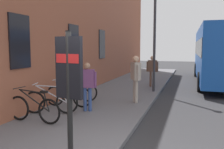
{
  "coord_description": "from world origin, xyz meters",
  "views": [
    {
      "loc": [
        -4.09,
        -1.38,
        2.23
      ],
      "look_at": [
        2.98,
        0.92,
        1.4
      ],
      "focal_mm": 39.15,
      "sensor_mm": 36.0,
      "label": 1
    }
  ],
  "objects_px": {
    "pedestrian_by_facade": "(87,82)",
    "bicycle_leaning_wall": "(68,96)",
    "transit_info_sign": "(69,76)",
    "pedestrian_near_bus": "(152,68)",
    "bicycle_mid_rack": "(51,102)",
    "street_lamp": "(155,25)",
    "city_bus": "(219,52)",
    "bicycle_far_end": "(34,109)",
    "bicycle_under_window": "(75,92)",
    "pedestrian_crossing_street": "(136,74)"
  },
  "relations": [
    {
      "from": "pedestrian_by_facade",
      "to": "bicycle_leaning_wall",
      "type": "bearing_deg",
      "value": 68.67
    },
    {
      "from": "transit_info_sign",
      "to": "pedestrian_near_bus",
      "type": "distance_m",
      "value": 9.24
    },
    {
      "from": "bicycle_mid_rack",
      "to": "street_lamp",
      "type": "distance_m",
      "value": 6.24
    },
    {
      "from": "bicycle_mid_rack",
      "to": "pedestrian_by_facade",
      "type": "relative_size",
      "value": 1.07
    },
    {
      "from": "transit_info_sign",
      "to": "city_bus",
      "type": "bearing_deg",
      "value": -16.38
    },
    {
      "from": "bicycle_far_end",
      "to": "city_bus",
      "type": "bearing_deg",
      "value": -28.58
    },
    {
      "from": "bicycle_mid_rack",
      "to": "city_bus",
      "type": "distance_m",
      "value": 11.39
    },
    {
      "from": "bicycle_under_window",
      "to": "street_lamp",
      "type": "height_order",
      "value": "street_lamp"
    },
    {
      "from": "bicycle_under_window",
      "to": "transit_info_sign",
      "type": "relative_size",
      "value": 0.72
    },
    {
      "from": "city_bus",
      "to": "street_lamp",
      "type": "bearing_deg",
      "value": 144.87
    },
    {
      "from": "bicycle_leaning_wall",
      "to": "pedestrian_near_bus",
      "type": "distance_m",
      "value": 5.86
    },
    {
      "from": "pedestrian_near_bus",
      "to": "street_lamp",
      "type": "xyz_separation_m",
      "value": [
        -1.44,
        -0.29,
        2.14
      ]
    },
    {
      "from": "street_lamp",
      "to": "bicycle_mid_rack",
      "type": "bearing_deg",
      "value": 153.12
    },
    {
      "from": "city_bus",
      "to": "street_lamp",
      "type": "distance_m",
      "value": 5.89
    },
    {
      "from": "city_bus",
      "to": "street_lamp",
      "type": "xyz_separation_m",
      "value": [
        -4.69,
        3.3,
        1.35
      ]
    },
    {
      "from": "bicycle_leaning_wall",
      "to": "city_bus",
      "type": "distance_m",
      "value": 10.5
    },
    {
      "from": "bicycle_far_end",
      "to": "bicycle_leaning_wall",
      "type": "bearing_deg",
      "value": -1.48
    },
    {
      "from": "bicycle_leaning_wall",
      "to": "pedestrian_crossing_street",
      "type": "relative_size",
      "value": 0.99
    },
    {
      "from": "street_lamp",
      "to": "pedestrian_by_facade",
      "type": "bearing_deg",
      "value": 160.32
    },
    {
      "from": "bicycle_leaning_wall",
      "to": "pedestrian_by_facade",
      "type": "height_order",
      "value": "pedestrian_by_facade"
    },
    {
      "from": "transit_info_sign",
      "to": "pedestrian_near_bus",
      "type": "height_order",
      "value": "transit_info_sign"
    },
    {
      "from": "bicycle_far_end",
      "to": "transit_info_sign",
      "type": "bearing_deg",
      "value": -131.19
    },
    {
      "from": "transit_info_sign",
      "to": "pedestrian_near_bus",
      "type": "xyz_separation_m",
      "value": [
        9.22,
        -0.08,
        -0.59
      ]
    },
    {
      "from": "transit_info_sign",
      "to": "bicycle_under_window",
      "type": "bearing_deg",
      "value": 25.62
    },
    {
      "from": "transit_info_sign",
      "to": "pedestrian_by_facade",
      "type": "distance_m",
      "value": 3.7
    },
    {
      "from": "bicycle_far_end",
      "to": "transit_info_sign",
      "type": "relative_size",
      "value": 0.74
    },
    {
      "from": "bicycle_far_end",
      "to": "pedestrian_by_facade",
      "type": "relative_size",
      "value": 1.1
    },
    {
      "from": "bicycle_leaning_wall",
      "to": "bicycle_far_end",
      "type": "bearing_deg",
      "value": 178.52
    },
    {
      "from": "bicycle_under_window",
      "to": "pedestrian_crossing_street",
      "type": "distance_m",
      "value": 2.45
    },
    {
      "from": "bicycle_mid_rack",
      "to": "bicycle_leaning_wall",
      "type": "bearing_deg",
      "value": -5.18
    },
    {
      "from": "bicycle_far_end",
      "to": "pedestrian_crossing_street",
      "type": "xyz_separation_m",
      "value": [
        3.35,
        -2.17,
        0.7
      ]
    },
    {
      "from": "city_bus",
      "to": "pedestrian_near_bus",
      "type": "distance_m",
      "value": 4.91
    },
    {
      "from": "bicycle_far_end",
      "to": "bicycle_leaning_wall",
      "type": "height_order",
      "value": "same"
    },
    {
      "from": "bicycle_far_end",
      "to": "city_bus",
      "type": "distance_m",
      "value": 12.18
    },
    {
      "from": "bicycle_mid_rack",
      "to": "city_bus",
      "type": "height_order",
      "value": "city_bus"
    },
    {
      "from": "pedestrian_crossing_street",
      "to": "bicycle_mid_rack",
      "type": "bearing_deg",
      "value": 137.44
    },
    {
      "from": "bicycle_under_window",
      "to": "transit_info_sign",
      "type": "distance_m",
      "value": 5.29
    },
    {
      "from": "bicycle_mid_rack",
      "to": "bicycle_under_window",
      "type": "relative_size",
      "value": 0.99
    },
    {
      "from": "pedestrian_by_facade",
      "to": "pedestrian_crossing_street",
      "type": "bearing_deg",
      "value": -35.14
    },
    {
      "from": "bicycle_far_end",
      "to": "pedestrian_crossing_street",
      "type": "height_order",
      "value": "pedestrian_crossing_street"
    },
    {
      "from": "pedestrian_near_bus",
      "to": "transit_info_sign",
      "type": "bearing_deg",
      "value": 179.52
    },
    {
      "from": "pedestrian_by_facade",
      "to": "street_lamp",
      "type": "relative_size",
      "value": 0.3
    },
    {
      "from": "bicycle_far_end",
      "to": "pedestrian_near_bus",
      "type": "bearing_deg",
      "value": -16.6
    },
    {
      "from": "transit_info_sign",
      "to": "street_lamp",
      "type": "xyz_separation_m",
      "value": [
        7.79,
        -0.37,
        1.55
      ]
    },
    {
      "from": "bicycle_under_window",
      "to": "transit_info_sign",
      "type": "xyz_separation_m",
      "value": [
        -4.64,
        -2.23,
        1.21
      ]
    },
    {
      "from": "bicycle_far_end",
      "to": "bicycle_under_window",
      "type": "distance_m",
      "value": 2.79
    },
    {
      "from": "pedestrian_crossing_street",
      "to": "street_lamp",
      "type": "xyz_separation_m",
      "value": [
        2.58,
        -0.32,
        2.05
      ]
    },
    {
      "from": "city_bus",
      "to": "street_lamp",
      "type": "height_order",
      "value": "street_lamp"
    },
    {
      "from": "bicycle_mid_rack",
      "to": "pedestrian_by_facade",
      "type": "distance_m",
      "value": 1.32
    },
    {
      "from": "bicycle_far_end",
      "to": "pedestrian_crossing_street",
      "type": "bearing_deg",
      "value": -32.93
    }
  ]
}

